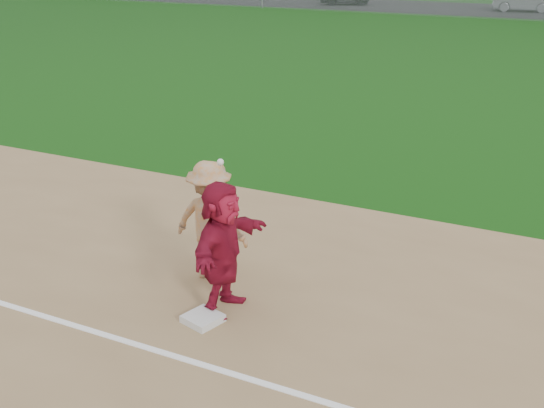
% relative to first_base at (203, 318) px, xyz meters
% --- Properties ---
extents(ground, '(160.00, 160.00, 0.00)m').
position_rel_first_base_xyz_m(ground, '(0.34, -0.06, -0.07)').
color(ground, '#11410C').
rests_on(ground, ground).
extents(foul_line, '(60.00, 0.10, 0.01)m').
position_rel_first_base_xyz_m(foul_line, '(0.34, -0.86, -0.05)').
color(foul_line, white).
rests_on(foul_line, infield_dirt).
extents(first_base, '(0.56, 0.56, 0.10)m').
position_rel_first_base_xyz_m(first_base, '(0.00, 0.00, 0.00)').
color(first_base, silver).
rests_on(first_base, infield_dirt).
extents(base_runner, '(0.61, 1.78, 1.90)m').
position_rel_first_base_xyz_m(base_runner, '(0.08, 0.43, 0.90)').
color(base_runner, maroon).
rests_on(base_runner, infield_dirt).
extents(car_mid, '(4.37, 2.05, 1.38)m').
position_rel_first_base_xyz_m(car_mid, '(-1.90, 45.65, 0.63)').
color(car_mid, '#5B5D62').
rests_on(car_mid, parking_asphalt).
extents(first_base_play, '(1.25, 1.05, 2.17)m').
position_rel_first_base_xyz_m(first_base_play, '(-0.59, 1.22, 0.88)').
color(first_base_play, '#969698').
rests_on(first_base_play, infield_dirt).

